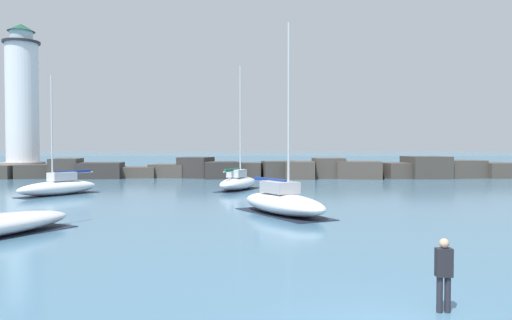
# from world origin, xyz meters

# --- Properties ---
(open_sea_beyond) EXTENTS (400.00, 116.00, 0.01)m
(open_sea_beyond) POSITION_xyz_m (0.00, 108.31, 0.00)
(open_sea_beyond) COLOR #386684
(open_sea_beyond) RESTS_ON ground
(breakwater_jetty) EXTENTS (70.37, 7.39, 2.51)m
(breakwater_jetty) POSITION_xyz_m (3.35, 48.16, 0.99)
(breakwater_jetty) COLOR #423D38
(breakwater_jetty) RESTS_ON ground
(lighthouse) EXTENTS (4.95, 4.95, 18.06)m
(lighthouse) POSITION_xyz_m (-30.47, 49.24, 8.07)
(lighthouse) COLOR gray
(lighthouse) RESTS_ON ground
(sailboat_moored_0) EXTENTS (5.64, 7.39, 10.34)m
(sailboat_moored_0) POSITION_xyz_m (-1.37, 17.56, 0.67)
(sailboat_moored_0) COLOR white
(sailboat_moored_0) RESTS_ON ground
(sailboat_moored_3) EXTENTS (5.15, 6.59, 9.00)m
(sailboat_moored_3) POSITION_xyz_m (-17.86, 28.09, 0.65)
(sailboat_moored_3) COLOR white
(sailboat_moored_3) RESTS_ON ground
(sailboat_moored_4) EXTENTS (4.08, 6.37, 10.55)m
(sailboat_moored_4) POSITION_xyz_m (-4.36, 32.28, 0.67)
(sailboat_moored_4) COLOR white
(sailboat_moored_4) RESTS_ON ground
(person_on_rocks) EXTENTS (0.36, 0.22, 1.68)m
(person_on_rocks) POSITION_xyz_m (1.40, 1.42, 0.94)
(person_on_rocks) COLOR #282833
(person_on_rocks) RESTS_ON ground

